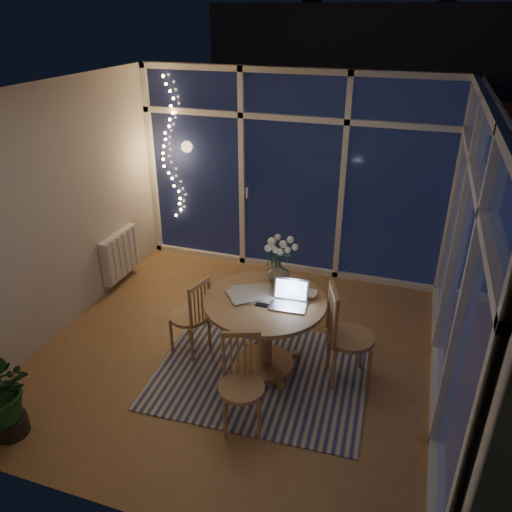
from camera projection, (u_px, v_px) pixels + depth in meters
name	position (u px, v px, depth m)	size (l,w,h in m)	color
floor	(239.00, 351.00, 5.20)	(4.00, 4.00, 0.00)	olive
ceiling	(235.00, 92.00, 4.04)	(4.00, 4.00, 0.00)	white
wall_back	(292.00, 176.00, 6.32)	(4.00, 0.04, 2.60)	beige
wall_front	(119.00, 371.00, 2.92)	(4.00, 0.04, 2.60)	beige
wall_left	(57.00, 213.00, 5.19)	(0.04, 4.00, 2.60)	beige
wall_right	(468.00, 270.00, 4.06)	(0.04, 4.00, 2.60)	beige
window_wall_back	(291.00, 177.00, 6.28)	(4.00, 0.10, 2.60)	silver
window_wall_right	(462.00, 269.00, 4.07)	(0.10, 4.00, 2.60)	silver
radiator	(120.00, 254.00, 6.34)	(0.10, 0.70, 0.58)	silver
fairy_lights	(169.00, 150.00, 6.58)	(0.24, 0.10, 1.85)	#E8A75C
garden_patio	(356.00, 202.00, 9.33)	(12.00, 6.00, 0.10)	black
garden_fence	(338.00, 143.00, 9.47)	(11.00, 0.08, 1.80)	#3C2716
neighbour_roof	(379.00, 57.00, 11.35)	(7.00, 3.00, 2.20)	#31343B
garden_shrubs	(265.00, 197.00, 8.11)	(0.90, 0.90, 0.90)	#163219
rug	(261.00, 373.00, 4.89)	(2.03, 1.62, 0.01)	beige
dining_table	(265.00, 334.00, 4.80)	(1.15, 1.15, 0.78)	olive
chair_left	(189.00, 315.00, 5.03)	(0.40, 0.40, 0.87)	olive
chair_right	(350.00, 335.00, 4.59)	(0.47, 0.47, 1.02)	olive
chair_front	(242.00, 386.00, 4.08)	(0.41, 0.41, 0.88)	olive
laptop	(289.00, 295.00, 4.47)	(0.33, 0.28, 0.24)	#BCBBC0
flower_vase	(278.00, 273.00, 4.87)	(0.20, 0.20, 0.21)	white
bowl	(308.00, 294.00, 4.67)	(0.15, 0.15, 0.04)	white
newspapers	(251.00, 294.00, 4.68)	(0.38, 0.29, 0.02)	silver
phone	(262.00, 305.00, 4.54)	(0.11, 0.06, 0.01)	black
potted_plant	(3.00, 398.00, 4.04)	(0.54, 0.47, 0.76)	#18431F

